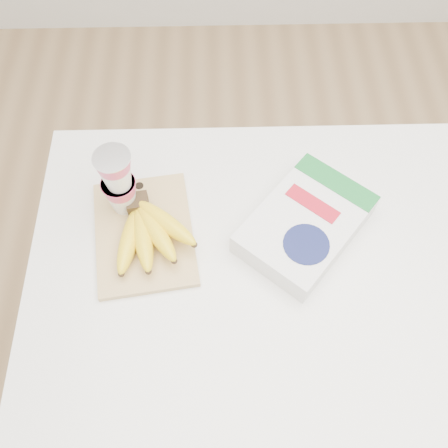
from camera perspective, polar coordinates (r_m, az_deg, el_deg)
name	(u,v)px	position (r m, az deg, el deg)	size (l,w,h in m)	color
room	(356,143)	(0.74, 14.90, 8.91)	(4.00, 4.00, 4.00)	tan
table	(288,337)	(1.52, 7.29, -12.72)	(1.23, 0.82, 0.92)	white
cutting_board	(144,233)	(1.13, -9.11, -1.03)	(0.21, 0.29, 0.01)	tan
bananas	(148,231)	(1.09, -8.69, -0.78)	(0.19, 0.21, 0.07)	#382816
yogurt_stack	(118,181)	(1.09, -12.02, 4.80)	(0.08, 0.08, 0.18)	white
cereal_box	(305,224)	(1.11, 9.28, -0.01)	(0.34, 0.35, 0.06)	white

